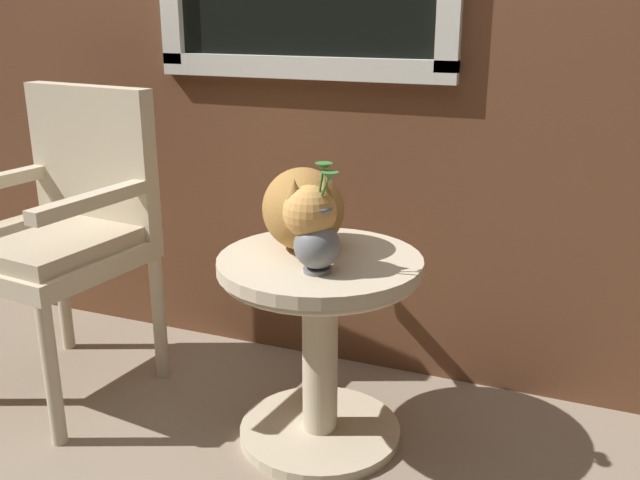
# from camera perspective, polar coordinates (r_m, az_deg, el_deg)

# --- Properties ---
(ground_plane) EXTENTS (6.00, 6.00, 0.00)m
(ground_plane) POSITION_cam_1_polar(r_m,az_deg,el_deg) (2.04, -6.27, -17.77)
(ground_plane) COLOR gray
(wicker_side_table) EXTENTS (0.56, 0.56, 0.55)m
(wicker_side_table) POSITION_cam_1_polar(r_m,az_deg,el_deg) (1.99, 0.00, -6.42)
(wicker_side_table) COLOR beige
(wicker_side_table) RESTS_ON ground_plane
(wicker_chair) EXTENTS (0.55, 0.55, 0.96)m
(wicker_chair) POSITION_cam_1_polar(r_m,az_deg,el_deg) (2.38, -19.77, 1.20)
(wicker_chair) COLOR beige
(wicker_chair) RESTS_ON ground_plane
(cat) EXTENTS (0.34, 0.51, 0.24)m
(cat) POSITION_cam_1_polar(r_m,az_deg,el_deg) (1.95, -1.29, 2.47)
(cat) COLOR #AD7A3D
(cat) RESTS_ON wicker_side_table
(pewter_vase_with_ivy) EXTENTS (0.12, 0.12, 0.28)m
(pewter_vase_with_ivy) POSITION_cam_1_polar(r_m,az_deg,el_deg) (1.79, -0.22, 0.07)
(pewter_vase_with_ivy) COLOR slate
(pewter_vase_with_ivy) RESTS_ON wicker_side_table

